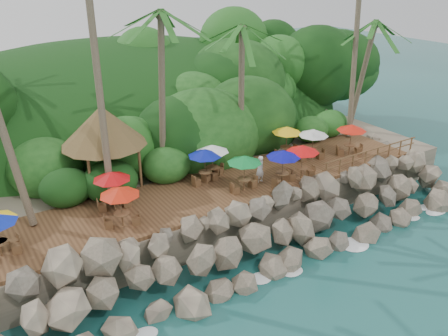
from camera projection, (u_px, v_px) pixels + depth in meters
ground at (290, 274)px, 22.65m from camera, size 140.00×140.00×0.00m
land_base at (152, 151)px, 34.53m from camera, size 32.00×25.20×2.10m
jungle_hill at (116, 135)px, 40.72m from camera, size 44.80×28.00×15.40m
seawall at (266, 235)px, 23.72m from camera, size 29.00×4.00×2.30m
terrace at (224, 187)px, 26.37m from camera, size 26.00×5.00×0.20m
jungle_foliage at (158, 168)px, 34.18m from camera, size 44.00×16.00×12.00m
foam_line at (286, 270)px, 22.87m from camera, size 25.20×0.80×0.06m
palapa at (103, 126)px, 25.15m from camera, size 4.70×4.70×4.60m
dining_clusters at (217, 161)px, 25.18m from camera, size 23.17×4.95×2.08m
railing at (372, 155)px, 28.94m from camera, size 8.30×0.10×1.00m
waiter at (260, 169)px, 26.45m from camera, size 0.64×0.47×1.62m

